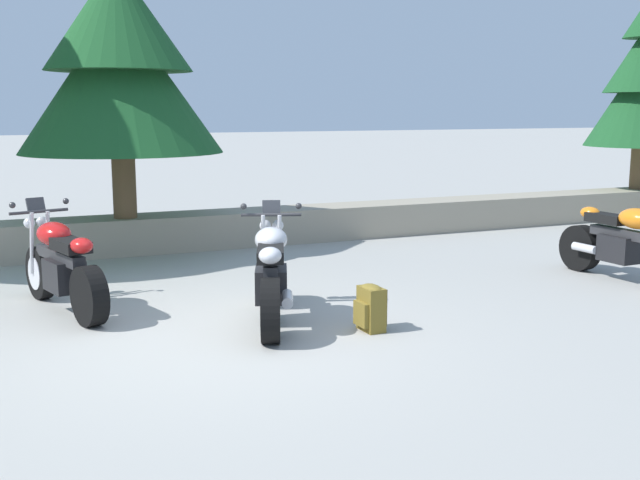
# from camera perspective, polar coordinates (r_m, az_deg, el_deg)

# --- Properties ---
(ground_plane) EXTENTS (120.00, 120.00, 0.00)m
(ground_plane) POSITION_cam_1_polar(r_m,az_deg,el_deg) (7.59, -7.91, -7.10)
(ground_plane) COLOR #A3A099
(stone_wall) EXTENTS (36.00, 0.80, 0.55)m
(stone_wall) POSITION_cam_1_polar(r_m,az_deg,el_deg) (12.12, -14.01, 0.39)
(stone_wall) COLOR gray
(stone_wall) RESTS_ON ground
(motorcycle_red_near_left) EXTENTS (0.88, 2.03, 1.18)m
(motorcycle_red_near_left) POSITION_cam_1_polar(r_m,az_deg,el_deg) (8.79, -18.58, -1.93)
(motorcycle_red_near_left) COLOR black
(motorcycle_red_near_left) RESTS_ON ground
(motorcycle_silver_centre) EXTENTS (0.98, 1.99, 1.18)m
(motorcycle_silver_centre) POSITION_cam_1_polar(r_m,az_deg,el_deg) (7.96, -3.62, -2.63)
(motorcycle_silver_centre) COLOR black
(motorcycle_silver_centre) RESTS_ON ground
(motorcycle_orange_far_right) EXTENTS (0.67, 2.07, 1.18)m
(motorcycle_orange_far_right) POSITION_cam_1_polar(r_m,az_deg,el_deg) (10.50, 21.61, -0.26)
(motorcycle_orange_far_right) COLOR black
(motorcycle_orange_far_right) RESTS_ON ground
(rider_backpack) EXTENTS (0.27, 0.31, 0.47)m
(rider_backpack) POSITION_cam_1_polar(r_m,az_deg,el_deg) (7.67, 3.78, -4.95)
(rider_backpack) COLOR brown
(rider_backpack) RESTS_ON ground
(pine_tree_mid_left) EXTENTS (2.98, 2.98, 3.72)m
(pine_tree_mid_left) POSITION_cam_1_polar(r_m,az_deg,el_deg) (11.89, -14.67, 12.60)
(pine_tree_mid_left) COLOR brown
(pine_tree_mid_left) RESTS_ON stone_wall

